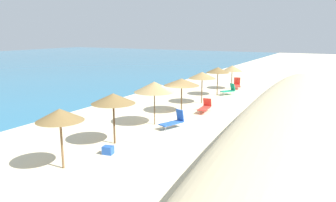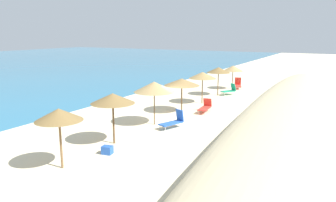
% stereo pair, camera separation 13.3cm
% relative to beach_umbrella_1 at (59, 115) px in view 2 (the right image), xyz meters
% --- Properties ---
extents(ground_plane, '(160.00, 160.00, 0.00)m').
position_rel_beach_umbrella_1_xyz_m(ground_plane, '(8.97, -0.52, -2.35)').
color(ground_plane, beige).
extents(dune_ridge, '(46.48, 8.49, 1.73)m').
position_rel_beach_umbrella_1_xyz_m(dune_ridge, '(8.55, -7.56, -1.49)').
color(dune_ridge, beige).
rests_on(dune_ridge, ground_plane).
extents(beach_umbrella_1, '(2.00, 2.00, 2.62)m').
position_rel_beach_umbrella_1_xyz_m(beach_umbrella_1, '(0.00, 0.00, 0.00)').
color(beach_umbrella_1, brown).
rests_on(beach_umbrella_1, ground_plane).
extents(beach_umbrella_2, '(2.27, 2.27, 2.67)m').
position_rel_beach_umbrella_1_xyz_m(beach_umbrella_2, '(3.63, 0.05, 0.05)').
color(beach_umbrella_2, brown).
rests_on(beach_umbrella_2, ground_plane).
extents(beach_umbrella_3, '(2.54, 2.54, 2.74)m').
position_rel_beach_umbrella_1_xyz_m(beach_umbrella_3, '(7.74, 0.08, 0.06)').
color(beach_umbrella_3, brown).
rests_on(beach_umbrella_3, ground_plane).
extents(beach_umbrella_4, '(2.57, 2.57, 2.48)m').
position_rel_beach_umbrella_1_xyz_m(beach_umbrella_4, '(11.49, 0.05, -0.13)').
color(beach_umbrella_4, brown).
rests_on(beach_umbrella_4, ground_plane).
extents(beach_umbrella_5, '(2.23, 2.23, 2.58)m').
position_rel_beach_umbrella_1_xyz_m(beach_umbrella_5, '(15.08, -0.02, -0.04)').
color(beach_umbrella_5, brown).
rests_on(beach_umbrella_5, ground_plane).
extents(beach_umbrella_6, '(2.15, 2.15, 2.60)m').
position_rel_beach_umbrella_1_xyz_m(beach_umbrella_6, '(18.99, 0.08, -0.01)').
color(beach_umbrella_6, brown).
rests_on(beach_umbrella_6, ground_plane).
extents(beach_umbrella_7, '(2.03, 2.03, 2.42)m').
position_rel_beach_umbrella_1_xyz_m(beach_umbrella_7, '(22.98, 0.00, -0.22)').
color(beach_umbrella_7, brown).
rests_on(beach_umbrella_7, ground_plane).
extents(lounge_chair_0, '(1.69, 1.10, 1.08)m').
position_rel_beach_umbrella_1_xyz_m(lounge_chair_0, '(7.67, -1.33, -1.92)').
color(lounge_chair_0, blue).
rests_on(lounge_chair_0, ground_plane).
extents(lounge_chair_1, '(1.67, 1.11, 1.11)m').
position_rel_beach_umbrella_1_xyz_m(lounge_chair_1, '(23.57, -0.40, -1.92)').
color(lounge_chair_1, red).
rests_on(lounge_chair_1, ground_plane).
extents(lounge_chair_2, '(1.68, 0.75, 0.94)m').
position_rel_beach_umbrella_1_xyz_m(lounge_chair_2, '(12.32, -1.46, -1.96)').
color(lounge_chair_2, red).
rests_on(lounge_chair_2, ground_plane).
extents(lounge_chair_3, '(1.48, 1.24, 1.05)m').
position_rel_beach_umbrella_1_xyz_m(lounge_chair_3, '(19.71, -0.81, -1.89)').
color(lounge_chair_3, '#199972').
rests_on(lounge_chair_3, ground_plane).
extents(cooler_box, '(0.47, 0.55, 0.40)m').
position_rel_beach_umbrella_1_xyz_m(cooler_box, '(2.23, -0.63, -2.15)').
color(cooler_box, blue).
rests_on(cooler_box, ground_plane).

